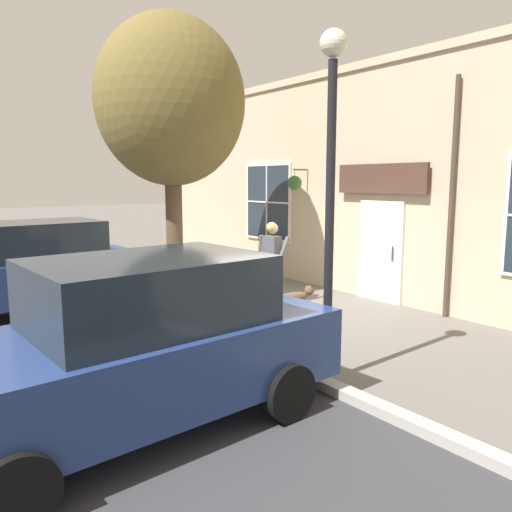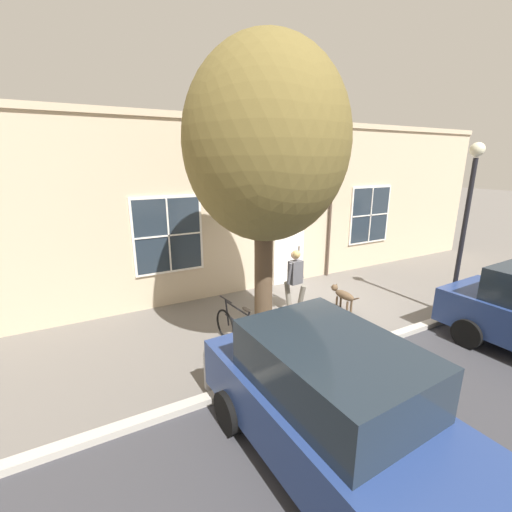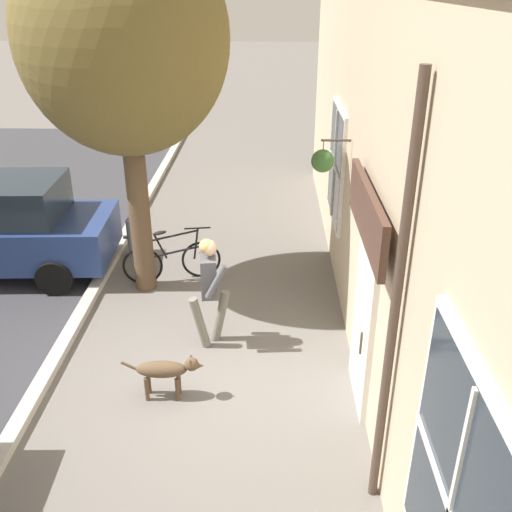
{
  "view_description": "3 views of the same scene",
  "coord_description": "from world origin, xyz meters",
  "px_view_note": "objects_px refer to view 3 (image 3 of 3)",
  "views": [
    {
      "loc": [
        6.17,
        6.88,
        2.5
      ],
      "look_at": [
        0.13,
        -0.99,
        1.01
      ],
      "focal_mm": 35.0,
      "sensor_mm": 36.0,
      "label": 1
    },
    {
      "loc": [
        6.56,
        -5.59,
        3.83
      ],
      "look_at": [
        -0.48,
        -1.79,
        1.58
      ],
      "focal_mm": 24.0,
      "sensor_mm": 36.0,
      "label": 2
    },
    {
      "loc": [
        -1.0,
        6.21,
        4.9
      ],
      "look_at": [
        -0.81,
        -1.51,
        1.12
      ],
      "focal_mm": 40.0,
      "sensor_mm": 36.0,
      "label": 3
    }
  ],
  "objects_px": {
    "dog_on_leash": "(166,370)",
    "leaning_bicycle": "(172,260)",
    "pedestrian_walking": "(209,283)",
    "fire_hydrant": "(132,235)",
    "street_tree_by_curb": "(124,43)"
  },
  "relations": [
    {
      "from": "dog_on_leash",
      "to": "fire_hydrant",
      "type": "bearing_deg",
      "value": -72.01
    },
    {
      "from": "street_tree_by_curb",
      "to": "fire_hydrant",
      "type": "height_order",
      "value": "street_tree_by_curb"
    },
    {
      "from": "leaning_bicycle",
      "to": "dog_on_leash",
      "type": "bearing_deg",
      "value": 97.6
    },
    {
      "from": "pedestrian_walking",
      "to": "fire_hydrant",
      "type": "bearing_deg",
      "value": -58.84
    },
    {
      "from": "dog_on_leash",
      "to": "leaning_bicycle",
      "type": "distance_m",
      "value": 3.22
    },
    {
      "from": "pedestrian_walking",
      "to": "fire_hydrant",
      "type": "height_order",
      "value": "pedestrian_walking"
    },
    {
      "from": "street_tree_by_curb",
      "to": "leaning_bicycle",
      "type": "xyz_separation_m",
      "value": [
        -0.42,
        -0.26,
        -3.65
      ]
    },
    {
      "from": "pedestrian_walking",
      "to": "dog_on_leash",
      "type": "xyz_separation_m",
      "value": [
        0.45,
        1.23,
        -0.6
      ]
    },
    {
      "from": "pedestrian_walking",
      "to": "leaning_bicycle",
      "type": "relative_size",
      "value": 0.99
    },
    {
      "from": "dog_on_leash",
      "to": "street_tree_by_curb",
      "type": "bearing_deg",
      "value": -73.88
    },
    {
      "from": "pedestrian_walking",
      "to": "dog_on_leash",
      "type": "bearing_deg",
      "value": 70.04
    },
    {
      "from": "fire_hydrant",
      "to": "pedestrian_walking",
      "type": "bearing_deg",
      "value": 121.16
    },
    {
      "from": "street_tree_by_curb",
      "to": "leaning_bicycle",
      "type": "relative_size",
      "value": 3.42
    },
    {
      "from": "pedestrian_walking",
      "to": "leaning_bicycle",
      "type": "height_order",
      "value": "pedestrian_walking"
    },
    {
      "from": "fire_hydrant",
      "to": "street_tree_by_curb",
      "type": "bearing_deg",
      "value": 112.01
    }
  ]
}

